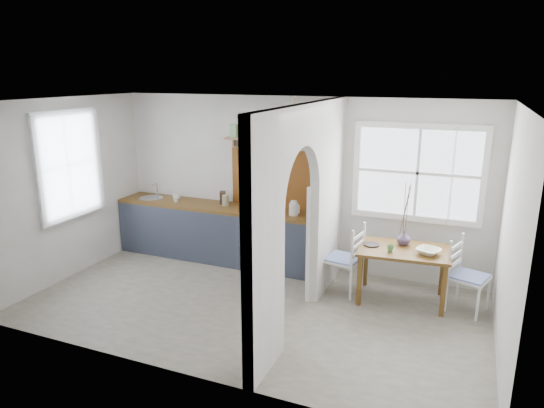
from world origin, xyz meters
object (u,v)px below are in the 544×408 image
at_px(vase, 404,238).
at_px(dining_table, 402,275).
at_px(chair_left, 343,258).
at_px(chair_right, 469,276).
at_px(kettle, 294,208).

bearing_deg(vase, dining_table, -79.96).
xyz_separation_m(dining_table, chair_left, (-0.78, -0.04, 0.13)).
bearing_deg(chair_left, chair_right, 100.90).
relative_size(kettle, vase, 1.13).
relative_size(dining_table, chair_left, 1.18).
relative_size(dining_table, kettle, 5.35).
relative_size(dining_table, chair_right, 1.22).
height_order(kettle, vase, kettle).
distance_m(chair_left, kettle, 1.07).
bearing_deg(chair_right, kettle, 101.20).
height_order(chair_left, kettle, kettle).
distance_m(chair_right, kettle, 2.54).
distance_m(dining_table, kettle, 1.80).
bearing_deg(chair_right, chair_left, 110.30).
relative_size(dining_table, vase, 6.04).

